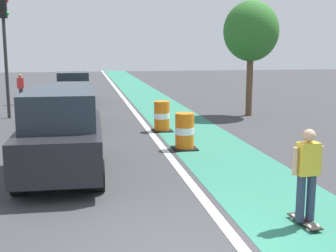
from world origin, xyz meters
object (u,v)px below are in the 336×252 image
object	(u,v)px
parked_sedan_third	(73,88)
traffic_barrel_mid	(162,117)
street_tree_sidewalk	(251,32)
traffic_light_corner	(5,35)
pedestrian_crossing	(21,88)
parked_suv_nearest	(62,132)
parked_sedan_second	(68,106)
skateboarder_on_lane	(307,174)
traffic_barrel_front	(185,132)

from	to	relation	value
parked_sedan_third	traffic_barrel_mid	size ratio (longest dim) A/B	3.83
parked_sedan_third	street_tree_sidewalk	world-z (taller)	street_tree_sidewalk
traffic_light_corner	pedestrian_crossing	xyz separation A→B (m)	(-0.10, 4.74, -2.64)
parked_sedan_third	traffic_light_corner	size ratio (longest dim) A/B	0.82
parked_suv_nearest	pedestrian_crossing	distance (m)	14.31
pedestrian_crossing	street_tree_sidewalk	xyz separation A→B (m)	(10.49, -5.90, 2.80)
street_tree_sidewalk	parked_sedan_second	bearing A→B (deg)	-168.04
skateboarder_on_lane	pedestrian_crossing	distance (m)	19.35
parked_sedan_second	traffic_barrel_mid	world-z (taller)	parked_sedan_second
parked_sedan_second	traffic_barrel_mid	bearing A→B (deg)	-22.04
parked_suv_nearest	parked_sedan_third	world-z (taller)	parked_suv_nearest
street_tree_sidewalk	pedestrian_crossing	bearing A→B (deg)	150.67
parked_sedan_third	traffic_barrel_front	xyz separation A→B (m)	(3.51, -11.84, -0.30)
parked_suv_nearest	parked_sedan_second	xyz separation A→B (m)	(-0.05, 6.50, -0.20)
traffic_light_corner	parked_sedan_third	bearing A→B (deg)	60.74
skateboarder_on_lane	street_tree_sidewalk	bearing A→B (deg)	73.84
parked_sedan_second	traffic_light_corner	xyz separation A→B (m)	(-2.58, 2.81, 2.67)
skateboarder_on_lane	traffic_barrel_mid	xyz separation A→B (m)	(-0.93, 9.14, -0.38)
traffic_light_corner	skateboarder_on_lane	bearing A→B (deg)	-62.68
traffic_barrel_mid	skateboarder_on_lane	bearing A→B (deg)	-84.19
parked_sedan_second	traffic_barrel_mid	size ratio (longest dim) A/B	3.82
parked_suv_nearest	traffic_barrel_front	xyz separation A→B (m)	(3.47, 2.11, -0.50)
traffic_barrel_mid	traffic_light_corner	distance (m)	7.84
traffic_barrel_mid	pedestrian_crossing	size ratio (longest dim) A/B	0.68
parked_sedan_second	parked_sedan_third	distance (m)	7.46
parked_suv_nearest	traffic_light_corner	xyz separation A→B (m)	(-2.64, 9.31, 2.47)
parked_sedan_third	pedestrian_crossing	world-z (taller)	parked_sedan_third
traffic_light_corner	traffic_barrel_mid	bearing A→B (deg)	-35.04
street_tree_sidewalk	traffic_barrel_mid	bearing A→B (deg)	-145.90
parked_suv_nearest	traffic_light_corner	size ratio (longest dim) A/B	0.91
traffic_barrel_front	street_tree_sidewalk	size ratio (longest dim) A/B	0.22
parked_suv_nearest	parked_sedan_third	size ratio (longest dim) A/B	1.11
traffic_barrel_mid	parked_sedan_third	bearing A→B (deg)	110.72
parked_sedan_third	street_tree_sidewalk	size ratio (longest dim) A/B	0.83
skateboarder_on_lane	traffic_barrel_front	bearing A→B (deg)	97.10
parked_sedan_third	pedestrian_crossing	size ratio (longest dim) A/B	2.59
skateboarder_on_lane	parked_suv_nearest	xyz separation A→B (m)	(-4.23, 4.00, 0.12)
skateboarder_on_lane	pedestrian_crossing	size ratio (longest dim) A/B	1.05
parked_sedan_second	traffic_barrel_mid	xyz separation A→B (m)	(3.36, -1.36, -0.30)
parked_sedan_second	traffic_barrel_front	bearing A→B (deg)	-51.18
parked_sedan_third	pedestrian_crossing	bearing A→B (deg)	178.09
skateboarder_on_lane	parked_suv_nearest	world-z (taller)	parked_suv_nearest
traffic_barrel_front	traffic_barrel_mid	size ratio (longest dim) A/B	1.00
skateboarder_on_lane	traffic_barrel_front	distance (m)	6.18
parked_suv_nearest	skateboarder_on_lane	bearing A→B (deg)	-43.39
traffic_barrel_mid	traffic_light_corner	bearing A→B (deg)	144.96
parked_sedan_second	street_tree_sidewalk	world-z (taller)	street_tree_sidewalk
parked_sedan_second	parked_sedan_third	xyz separation A→B (m)	(0.02, 7.46, 0.00)
parked_sedan_second	traffic_barrel_front	xyz separation A→B (m)	(3.53, -4.38, -0.30)
parked_suv_nearest	traffic_barrel_front	distance (m)	4.10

